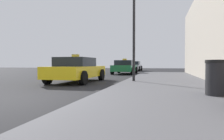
{
  "coord_description": "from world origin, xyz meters",
  "views": [
    {
      "loc": [
        3.79,
        -4.4,
        0.95
      ],
      "look_at": [
        2.39,
        1.32,
        0.77
      ],
      "focal_mm": 32.9,
      "sensor_mm": 36.0,
      "label": 1
    }
  ],
  "objects": [
    {
      "name": "car_yellow",
      "position": [
        -0.49,
        5.44,
        0.65
      ],
      "size": [
        1.99,
        4.35,
        1.43
      ],
      "color": "yellow",
      "rests_on": "ground_plane"
    },
    {
      "name": "street_lamp",
      "position": [
        2.51,
        5.06,
        3.36
      ],
      "size": [
        0.36,
        0.36,
        4.76
      ],
      "color": "black",
      "rests_on": "sidewalk"
    },
    {
      "name": "car_green",
      "position": [
        0.39,
        14.54,
        0.65
      ],
      "size": [
        1.99,
        4.45,
        1.43
      ],
      "color": "#196638",
      "rests_on": "ground_plane"
    },
    {
      "name": "ground_plane",
      "position": [
        0.0,
        0.0,
        0.0
      ],
      "size": [
        80.0,
        80.0,
        0.0
      ],
      "primitive_type": "plane",
      "color": "#232326"
    },
    {
      "name": "sidewalk",
      "position": [
        4.0,
        0.0,
        0.07
      ],
      "size": [
        4.0,
        32.0,
        0.15
      ],
      "primitive_type": "cube",
      "color": "#5B5B60",
      "rests_on": "ground_plane"
    },
    {
      "name": "trash_bin",
      "position": [
        5.14,
        1.28,
        0.6
      ],
      "size": [
        0.57,
        0.57,
        0.9
      ],
      "color": "black",
      "rests_on": "sidewalk"
    },
    {
      "name": "car_silver",
      "position": [
        0.09,
        22.61,
        0.65
      ],
      "size": [
        2.01,
        4.32,
        1.27
      ],
      "color": "#B7B7BF",
      "rests_on": "ground_plane"
    }
  ]
}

